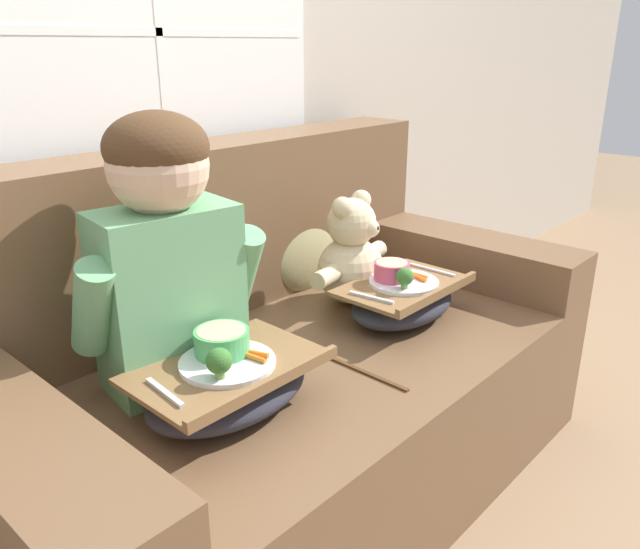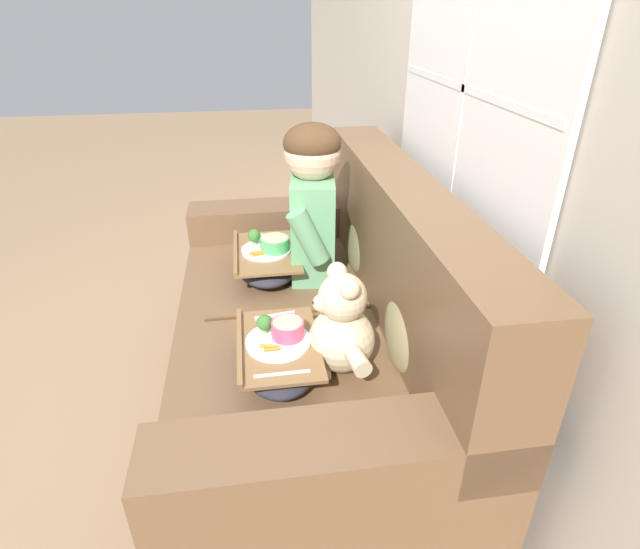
% 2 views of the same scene
% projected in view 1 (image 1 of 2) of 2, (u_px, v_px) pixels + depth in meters
% --- Properties ---
extents(ground_plane, '(14.00, 14.00, 0.00)m').
position_uv_depth(ground_plane, '(298.00, 481.00, 1.95)').
color(ground_plane, '#8E7051').
extents(wall_back_with_window, '(8.00, 0.08, 2.60)m').
position_uv_depth(wall_back_with_window, '(150.00, 37.00, 1.88)').
color(wall_back_with_window, '#BCB2A3').
rests_on(wall_back_with_window, ground_plane).
extents(couch, '(1.83, 0.99, 1.00)m').
position_uv_depth(couch, '(280.00, 374.00, 1.87)').
color(couch, brown).
rests_on(couch, ground_plane).
extents(throw_pillow_behind_child, '(0.34, 0.16, 0.35)m').
position_uv_depth(throw_pillow_behind_child, '(123.00, 297.00, 1.69)').
color(throw_pillow_behind_child, '#898456').
rests_on(throw_pillow_behind_child, couch).
extents(throw_pillow_behind_teddy, '(0.35, 0.17, 0.37)m').
position_uv_depth(throw_pillow_behind_teddy, '(301.00, 241.00, 2.17)').
color(throw_pillow_behind_teddy, tan).
rests_on(throw_pillow_behind_teddy, couch).
extents(child_figure, '(0.49, 0.26, 0.67)m').
position_uv_depth(child_figure, '(165.00, 242.00, 1.47)').
color(child_figure, '#66A370').
rests_on(child_figure, couch).
extents(teddy_bear, '(0.40, 0.28, 0.37)m').
position_uv_depth(teddy_bear, '(352.00, 257.00, 2.02)').
color(teddy_bear, beige).
rests_on(teddy_bear, couch).
extents(lap_tray_child, '(0.43, 0.29, 0.20)m').
position_uv_depth(lap_tray_child, '(228.00, 383.00, 1.44)').
color(lap_tray_child, '#2D2D38').
rests_on(lap_tray_child, child_figure).
extents(lap_tray_teddy, '(0.41, 0.27, 0.19)m').
position_uv_depth(lap_tray_teddy, '(402.00, 299.00, 1.92)').
color(lap_tray_teddy, '#2D2D38').
rests_on(lap_tray_teddy, teddy_bear).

